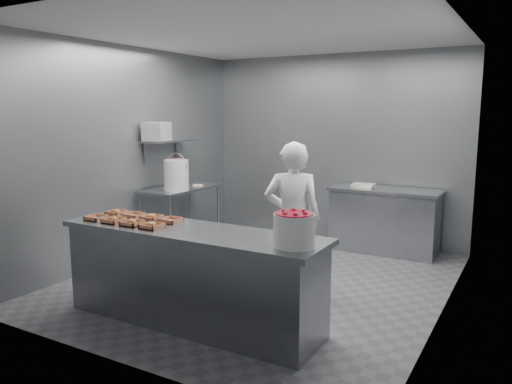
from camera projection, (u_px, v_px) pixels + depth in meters
floor at (262, 280)px, 5.86m from camera, size 4.50×4.50×0.00m
ceiling at (262, 33)px, 5.40m from camera, size 4.50×4.50×0.00m
wall_back at (334, 148)px, 7.56m from camera, size 4.00×0.04×2.80m
wall_left at (130, 154)px, 6.61m from camera, size 0.04×4.50×2.80m
wall_right at (449, 172)px, 4.65m from camera, size 0.04×4.50×2.80m
service_counter at (192, 276)px, 4.63m from camera, size 2.60×0.70×0.90m
prep_table at (181, 209)px, 7.08m from camera, size 0.60×1.20×0.90m
back_counter at (384, 220)px, 6.97m from camera, size 1.50×0.60×0.90m
wall_shelf at (170, 141)px, 7.01m from camera, size 0.35×0.90×0.03m
tray_0 at (97, 218)px, 4.95m from camera, size 0.19×0.18×0.04m
tray_1 at (114, 220)px, 4.83m from camera, size 0.19×0.18×0.06m
tray_2 at (132, 223)px, 4.72m from camera, size 0.19×0.18×0.06m
tray_3 at (152, 225)px, 4.60m from camera, size 0.19×0.18×0.06m
tray_4 at (117, 212)px, 5.19m from camera, size 0.19×0.18×0.06m
tray_5 at (134, 215)px, 5.07m from camera, size 0.19×0.18×0.04m
tray_6 at (152, 217)px, 4.95m from camera, size 0.19×0.18×0.06m
tray_7 at (171, 220)px, 4.83m from camera, size 0.19×0.18×0.04m
worker at (293, 219)px, 5.31m from camera, size 0.71×0.61×1.65m
strawberry_tub at (294, 229)px, 3.95m from camera, size 0.33×0.33×0.27m
glaze_bucket at (176, 175)px, 6.71m from camera, size 0.35×0.33×0.51m
bucket_lid at (176, 188)px, 6.88m from camera, size 0.41×0.41×0.03m
rag at (198, 185)px, 7.15m from camera, size 0.16×0.15×0.02m
appliance at (157, 131)px, 6.75m from camera, size 0.36×0.39×0.25m
paper_stack at (364, 185)px, 7.05m from camera, size 0.31×0.23×0.05m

